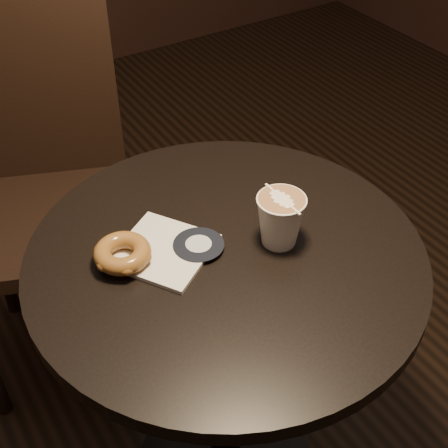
% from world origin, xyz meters
% --- Properties ---
extents(cafe_table, '(0.70, 0.70, 0.75)m').
position_xyz_m(cafe_table, '(0.00, 0.00, 0.55)').
color(cafe_table, black).
rests_on(cafe_table, ground).
extents(chair, '(0.57, 0.57, 1.10)m').
position_xyz_m(chair, '(-0.14, 0.66, 0.61)').
color(chair, black).
rests_on(chair, ground).
extents(pastry_bag, '(0.21, 0.21, 0.01)m').
position_xyz_m(pastry_bag, '(-0.09, 0.06, 0.75)').
color(pastry_bag, silver).
rests_on(pastry_bag, cafe_table).
extents(doughnut, '(0.10, 0.10, 0.03)m').
position_xyz_m(doughnut, '(-0.16, 0.07, 0.77)').
color(doughnut, brown).
rests_on(doughnut, pastry_bag).
extents(latte_cup, '(0.09, 0.09, 0.10)m').
position_xyz_m(latte_cup, '(0.09, -0.03, 0.80)').
color(latte_cup, white).
rests_on(latte_cup, cafe_table).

